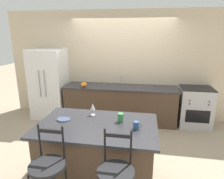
% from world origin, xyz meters
% --- Properties ---
extents(ground_plane, '(18.00, 18.00, 0.00)m').
position_xyz_m(ground_plane, '(0.00, 0.00, 0.00)').
color(ground_plane, tan).
extents(wall_back, '(6.00, 0.07, 2.70)m').
position_xyz_m(wall_back, '(0.00, 0.73, 1.35)').
color(wall_back, beige).
rests_on(wall_back, ground_plane).
extents(back_counter, '(2.75, 0.71, 0.90)m').
position_xyz_m(back_counter, '(0.00, 0.39, 0.45)').
color(back_counter, '#4C3828').
rests_on(back_counter, ground_plane).
extents(sink_faucet, '(0.02, 0.13, 0.22)m').
position_xyz_m(sink_faucet, '(0.00, 0.60, 1.03)').
color(sink_faucet, '#ADAFB5').
rests_on(sink_faucet, back_counter).
extents(kitchen_island, '(1.67, 1.04, 0.92)m').
position_xyz_m(kitchen_island, '(-0.05, -1.80, 0.47)').
color(kitchen_island, '#4C3828').
rests_on(kitchen_island, ground_plane).
extents(refrigerator, '(0.84, 0.71, 1.77)m').
position_xyz_m(refrigerator, '(-1.84, 0.37, 0.89)').
color(refrigerator, white).
rests_on(refrigerator, ground_plane).
extents(oven_range, '(0.72, 0.63, 0.94)m').
position_xyz_m(oven_range, '(1.79, 0.41, 0.47)').
color(oven_range, '#B7B7BC').
rests_on(oven_range, ground_plane).
extents(bar_stool_near, '(0.40, 0.40, 1.18)m').
position_xyz_m(bar_stool_near, '(-0.43, -2.56, 0.63)').
color(bar_stool_near, black).
rests_on(bar_stool_near, ground_plane).
extents(dinner_plate, '(0.20, 0.20, 0.02)m').
position_xyz_m(dinner_plate, '(-0.57, -1.73, 0.93)').
color(dinner_plate, '#425170').
rests_on(dinner_plate, kitchen_island).
extents(wine_glass, '(0.07, 0.07, 0.19)m').
position_xyz_m(wine_glass, '(-0.19, -1.49, 1.06)').
color(wine_glass, white).
rests_on(wine_glass, kitchen_island).
extents(coffee_mug, '(0.11, 0.08, 0.10)m').
position_xyz_m(coffee_mug, '(0.50, -1.85, 0.97)').
color(coffee_mug, '#335689').
rests_on(coffee_mug, kitchen_island).
extents(tumbler_cup, '(0.08, 0.08, 0.12)m').
position_xyz_m(tumbler_cup, '(0.26, -1.66, 0.98)').
color(tumbler_cup, '#3D934C').
rests_on(tumbler_cup, kitchen_island).
extents(pumpkin_decoration, '(0.15, 0.15, 0.14)m').
position_xyz_m(pumpkin_decoration, '(-0.86, 0.19, 0.96)').
color(pumpkin_decoration, orange).
rests_on(pumpkin_decoration, back_counter).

